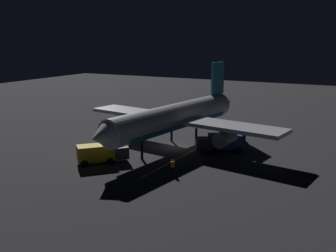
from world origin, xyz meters
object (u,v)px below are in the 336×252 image
object	(u,v)px
baggage_truck	(101,154)
traffic_cone_near_right	(185,159)
catering_truck	(221,143)
ground_crew_worker	(173,167)
traffic_cone_far	(105,146)
traffic_cone_near_left	(89,159)
traffic_cone_under_wing	(108,152)
airliner	(177,117)

from	to	relation	value
baggage_truck	traffic_cone_near_right	xyz separation A→B (m)	(-8.95, -5.73, -0.99)
catering_truck	ground_crew_worker	world-z (taller)	catering_truck
traffic_cone_near_right	traffic_cone_far	world-z (taller)	same
catering_truck	traffic_cone_near_right	size ratio (longest dim) A/B	11.75
baggage_truck	traffic_cone_near_left	bearing A→B (deg)	-1.14
traffic_cone_near_left	traffic_cone_far	size ratio (longest dim) A/B	1.00
ground_crew_worker	traffic_cone_under_wing	xyz separation A→B (m)	(11.49, -3.21, -0.64)
catering_truck	traffic_cone_near_left	bearing A→B (deg)	40.93
catering_truck	traffic_cone_far	bearing A→B (deg)	21.55
baggage_truck	catering_truck	distance (m)	16.36
traffic_cone_under_wing	catering_truck	bearing A→B (deg)	-149.12
airliner	traffic_cone_under_wing	bearing A→B (deg)	48.72
ground_crew_worker	traffic_cone_far	world-z (taller)	ground_crew_worker
baggage_truck	traffic_cone_far	distance (m)	6.80
ground_crew_worker	traffic_cone_under_wing	bearing A→B (deg)	-15.60
catering_truck	ground_crew_worker	xyz separation A→B (m)	(1.74, 11.13, -0.38)
traffic_cone_near_left	traffic_cone_near_right	world-z (taller)	same
airliner	traffic_cone_near_left	bearing A→B (deg)	58.87
ground_crew_worker	catering_truck	bearing A→B (deg)	-98.91
airliner	catering_truck	xyz separation A→B (m)	(-6.55, -0.30, -2.98)
traffic_cone_under_wing	traffic_cone_near_right	bearing A→B (deg)	-169.36
traffic_cone_under_wing	traffic_cone_near_left	bearing A→B (deg)	87.84
ground_crew_worker	traffic_cone_near_right	distance (m)	5.32
catering_truck	traffic_cone_far	world-z (taller)	catering_truck
baggage_truck	ground_crew_worker	size ratio (longest dim) A/B	3.43
traffic_cone_near_left	traffic_cone_under_wing	distance (m)	3.69
traffic_cone_near_right	traffic_cone_under_wing	bearing A→B (deg)	10.64
catering_truck	traffic_cone_far	xyz separation A→B (m)	(15.15, 5.98, -1.01)
traffic_cone_under_wing	traffic_cone_far	world-z (taller)	same
traffic_cone_near_right	traffic_cone_under_wing	world-z (taller)	same
baggage_truck	ground_crew_worker	distance (m)	9.78
airliner	traffic_cone_far	world-z (taller)	airliner
ground_crew_worker	traffic_cone_near_left	xyz separation A→B (m)	(11.63, 0.47, -0.64)
traffic_cone_near_right	ground_crew_worker	bearing A→B (deg)	98.84
catering_truck	traffic_cone_far	size ratio (longest dim) A/B	11.75
airliner	traffic_cone_near_right	xyz separation A→B (m)	(-3.99, 5.61, -4.00)
traffic_cone_near_left	traffic_cone_far	xyz separation A→B (m)	(1.77, -5.62, 0.00)
ground_crew_worker	traffic_cone_under_wing	distance (m)	11.95
baggage_truck	traffic_cone_near_right	world-z (taller)	baggage_truck
ground_crew_worker	traffic_cone_far	size ratio (longest dim) A/B	3.16
traffic_cone_near_right	traffic_cone_under_wing	distance (m)	10.87
traffic_cone_far	traffic_cone_near_right	bearing A→B (deg)	-179.67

